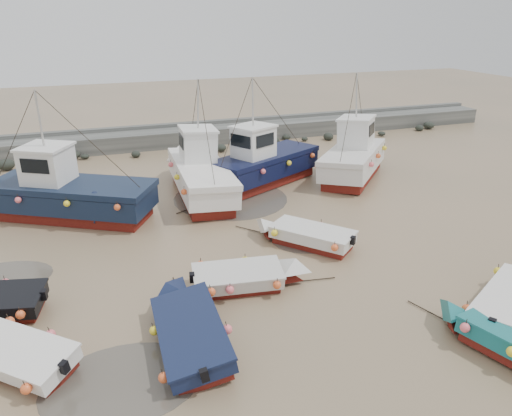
# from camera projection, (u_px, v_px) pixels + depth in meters

# --- Properties ---
(ground) EXTENTS (120.00, 120.00, 0.00)m
(ground) POSITION_uv_depth(u_px,v_px,m) (232.00, 293.00, 18.21)
(ground) COLOR #927658
(ground) RESTS_ON ground
(seawall) EXTENTS (60.00, 4.92, 1.50)m
(seawall) POSITION_uv_depth(u_px,v_px,m) (145.00, 140.00, 37.21)
(seawall) COLOR slate
(seawall) RESTS_ON ground
(puddle_a) EXTENTS (4.50, 4.50, 0.01)m
(puddle_a) POSITION_uv_depth(u_px,v_px,m) (123.00, 382.00, 13.81)
(puddle_a) COLOR #504A40
(puddle_a) RESTS_ON ground
(puddle_b) EXTENTS (3.56, 3.56, 0.01)m
(puddle_b) POSITION_uv_depth(u_px,v_px,m) (310.00, 239.00, 22.52)
(puddle_b) COLOR #504A40
(puddle_b) RESTS_ON ground
(puddle_d) EXTENTS (6.21, 6.21, 0.01)m
(puddle_d) POSITION_uv_depth(u_px,v_px,m) (230.00, 198.00, 27.38)
(puddle_d) COLOR #504A40
(puddle_d) RESTS_ON ground
(dinghy_0) EXTENTS (5.24, 5.03, 1.43)m
(dinghy_0) POSITION_uv_depth(u_px,v_px,m) (1.00, 346.00, 14.43)
(dinghy_0) COLOR maroon
(dinghy_0) RESTS_ON ground
(dinghy_1) EXTENTS (2.53, 6.65, 1.43)m
(dinghy_1) POSITION_uv_depth(u_px,v_px,m) (192.00, 325.00, 15.40)
(dinghy_1) COLOR maroon
(dinghy_1) RESTS_ON ground
(dinghy_5) EXTENTS (5.50, 2.35, 1.43)m
(dinghy_5) POSITION_uv_depth(u_px,v_px,m) (247.00, 275.00, 18.32)
(dinghy_5) COLOR maroon
(dinghy_5) RESTS_ON ground
(dinghy_6) EXTENTS (4.29, 5.01, 1.43)m
(dinghy_6) POSITION_uv_depth(u_px,v_px,m) (305.00, 233.00, 21.79)
(dinghy_6) COLOR maroon
(dinghy_6) RESTS_ON ground
(cabin_boat_0) EXTENTS (10.27, 7.08, 6.22)m
(cabin_boat_0) POSITION_uv_depth(u_px,v_px,m) (60.00, 192.00, 24.43)
(cabin_boat_0) COLOR maroon
(cabin_boat_0) RESTS_ON ground
(cabin_boat_1) EXTENTS (3.46, 10.88, 6.22)m
(cabin_boat_1) POSITION_uv_depth(u_px,v_px,m) (198.00, 171.00, 27.62)
(cabin_boat_1) COLOR maroon
(cabin_boat_1) RESTS_ON ground
(cabin_boat_2) EXTENTS (9.70, 6.02, 6.22)m
(cabin_boat_2) POSITION_uv_depth(u_px,v_px,m) (258.00, 164.00, 28.77)
(cabin_boat_2) COLOR maroon
(cabin_boat_2) RESTS_ON ground
(cabin_boat_3) EXTENTS (7.54, 7.79, 6.22)m
(cabin_boat_3) POSITION_uv_depth(u_px,v_px,m) (356.00, 155.00, 30.51)
(cabin_boat_3) COLOR maroon
(cabin_boat_3) RESTS_ON ground
(person) EXTENTS (0.70, 0.47, 1.89)m
(person) POSITION_uv_depth(u_px,v_px,m) (98.00, 229.00, 23.57)
(person) COLOR #18223D
(person) RESTS_ON ground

